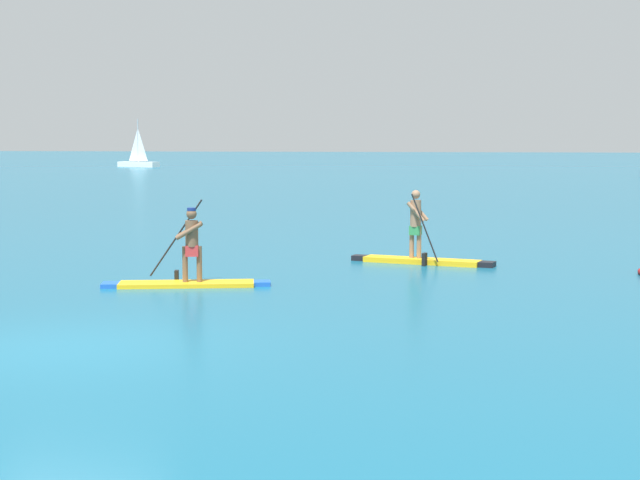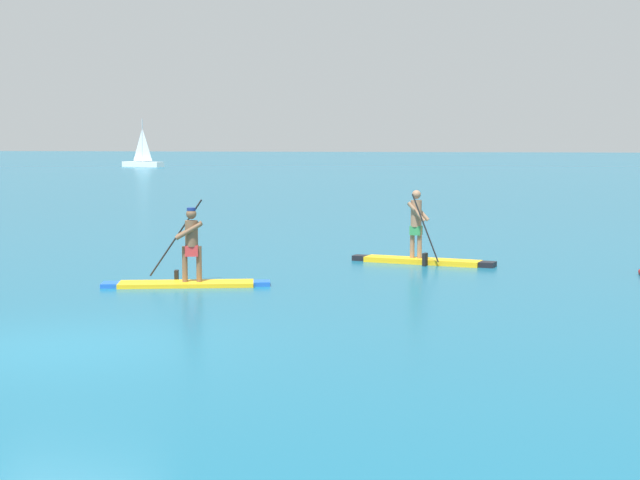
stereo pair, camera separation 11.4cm
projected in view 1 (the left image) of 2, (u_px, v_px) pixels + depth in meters
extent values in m
plane|color=#145B7A|center=(64.00, 348.00, 13.74)|extent=(440.00, 440.00, 0.00)
cube|color=yellow|center=(187.00, 284.00, 19.60)|extent=(2.81, 1.39, 0.08)
cube|color=blue|center=(110.00, 285.00, 19.48)|extent=(0.46, 0.55, 0.08)
cube|color=blue|center=(262.00, 283.00, 19.71)|extent=(0.44, 0.49, 0.08)
cylinder|color=brown|center=(185.00, 264.00, 19.55)|extent=(0.11, 0.11, 0.73)
cylinder|color=brown|center=(199.00, 264.00, 19.58)|extent=(0.11, 0.11, 0.73)
cube|color=red|center=(192.00, 251.00, 19.54)|extent=(0.31, 0.28, 0.22)
cylinder|color=brown|center=(192.00, 233.00, 19.50)|extent=(0.26, 0.26, 0.52)
sphere|color=brown|center=(192.00, 214.00, 19.46)|extent=(0.21, 0.21, 0.21)
cylinder|color=navy|center=(191.00, 209.00, 19.45)|extent=(0.18, 0.18, 0.06)
cylinder|color=brown|center=(189.00, 231.00, 19.34)|extent=(0.54, 0.25, 0.38)
cylinder|color=brown|center=(190.00, 230.00, 19.64)|extent=(0.54, 0.25, 0.38)
cylinder|color=black|center=(176.00, 238.00, 19.93)|extent=(1.07, 0.34, 1.60)
cube|color=black|center=(177.00, 278.00, 20.01)|extent=(0.13, 0.21, 0.32)
cube|color=yellow|center=(422.00, 261.00, 23.16)|extent=(2.88, 1.14, 0.13)
cube|color=black|center=(487.00, 264.00, 22.54)|extent=(0.43, 0.46, 0.13)
cube|color=black|center=(360.00, 258.00, 23.79)|extent=(0.42, 0.40, 0.13)
cylinder|color=#997051|center=(419.00, 242.00, 23.15)|extent=(0.11, 0.11, 0.76)
cylinder|color=#997051|center=(412.00, 242.00, 23.22)|extent=(0.11, 0.11, 0.76)
cube|color=#338C4C|center=(415.00, 230.00, 23.16)|extent=(0.30, 0.27, 0.22)
cylinder|color=#997051|center=(416.00, 213.00, 23.11)|extent=(0.26, 0.26, 0.64)
sphere|color=#997051|center=(416.00, 194.00, 23.07)|extent=(0.21, 0.21, 0.21)
cylinder|color=#997051|center=(420.00, 211.00, 23.23)|extent=(0.46, 0.18, 0.49)
cylinder|color=#997051|center=(416.00, 212.00, 22.95)|extent=(0.46, 0.18, 0.49)
cylinder|color=black|center=(425.00, 228.00, 22.66)|extent=(0.67, 0.18, 1.60)
cube|color=black|center=(424.00, 260.00, 22.74)|extent=(0.12, 0.21, 0.32)
cube|color=white|center=(138.00, 164.00, 105.36)|extent=(5.14, 2.84, 0.57)
cylinder|color=#B2B2B7|center=(138.00, 140.00, 105.09)|extent=(0.12, 0.12, 4.68)
pyramid|color=white|center=(138.00, 144.00, 105.14)|extent=(2.01, 1.17, 3.58)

